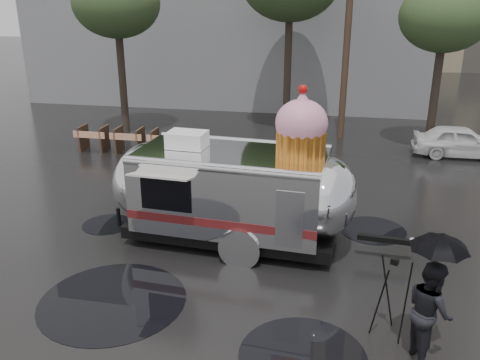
# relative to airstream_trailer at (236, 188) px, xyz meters

# --- Properties ---
(ground) EXTENTS (120.00, 120.00, 0.00)m
(ground) POSITION_rel_airstream_trailer_xyz_m (-0.02, -3.45, -1.44)
(ground) COLOR black
(ground) RESTS_ON ground
(puddles) EXTENTS (11.77, 8.80, 0.01)m
(puddles) POSITION_rel_airstream_trailer_xyz_m (-0.28, -2.79, -1.43)
(puddles) COLOR black
(puddles) RESTS_ON ground
(utility_pole) EXTENTS (1.60, 0.28, 9.00)m
(utility_pole) POSITION_rel_airstream_trailer_xyz_m (2.48, 10.55, 3.18)
(utility_pole) COLOR #473323
(utility_pole) RESTS_ON ground
(tree_left) EXTENTS (3.64, 3.64, 6.95)m
(tree_left) POSITION_rel_airstream_trailer_xyz_m (-7.02, 9.55, 4.05)
(tree_left) COLOR #382D26
(tree_left) RESTS_ON ground
(tree_right) EXTENTS (3.36, 3.36, 6.42)m
(tree_right) POSITION_rel_airstream_trailer_xyz_m (5.98, 9.55, 3.62)
(tree_right) COLOR #382D26
(tree_right) RESTS_ON ground
(barricade_row) EXTENTS (4.30, 0.80, 1.00)m
(barricade_row) POSITION_rel_airstream_trailer_xyz_m (-5.57, 6.52, -0.91)
(barricade_row) COLOR #473323
(barricade_row) RESTS_ON ground
(airstream_trailer) EXTENTS (7.60, 3.04, 4.10)m
(airstream_trailer) POSITION_rel_airstream_trailer_xyz_m (0.00, 0.00, 0.00)
(airstream_trailer) COLOR silver
(airstream_trailer) RESTS_ON ground
(person_right) EXTENTS (0.71, 0.98, 1.83)m
(person_right) POSITION_rel_airstream_trailer_xyz_m (4.06, -3.63, -0.52)
(person_right) COLOR black
(person_right) RESTS_ON ground
(umbrella_black) EXTENTS (1.15, 1.15, 2.34)m
(umbrella_black) POSITION_rel_airstream_trailer_xyz_m (4.06, -3.63, 0.50)
(umbrella_black) COLOR black
(umbrella_black) RESTS_ON ground
(tripod) EXTENTS (0.64, 0.61, 1.57)m
(tripod) POSITION_rel_airstream_trailer_xyz_m (3.48, -3.13, -0.49)
(tripod) COLOR black
(tripod) RESTS_ON ground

